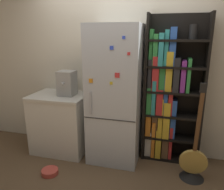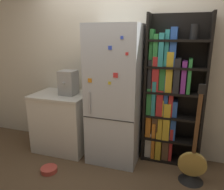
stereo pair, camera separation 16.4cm
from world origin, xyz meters
TOP-DOWN VIEW (x-y plane):
  - ground_plane at (0.00, 0.00)m, footprint 16.00×16.00m
  - wall_back at (0.00, 0.47)m, footprint 8.00×0.05m
  - refrigerator at (-0.00, 0.14)m, footprint 0.69×0.64m
  - bookshelf at (0.69, 0.33)m, footprint 0.78×0.29m
  - kitchen_counter at (-0.86, 0.14)m, footprint 0.82×0.63m
  - espresso_machine at (-0.73, 0.17)m, footprint 0.23×0.29m
  - guitar at (1.06, -0.10)m, footprint 0.34×0.31m
  - pet_bowl at (-0.71, -0.49)m, footprint 0.22×0.22m

SIDE VIEW (x-z plane):
  - ground_plane at x=0.00m, z-range 0.00..0.00m
  - pet_bowl at x=-0.71m, z-range 0.00..0.07m
  - guitar at x=1.06m, z-range -0.45..0.81m
  - kitchen_counter at x=-0.86m, z-range 0.00..0.89m
  - bookshelf at x=0.69m, z-range -0.07..1.95m
  - refrigerator at x=0.00m, z-range 0.00..1.89m
  - espresso_machine at x=-0.73m, z-range 0.89..1.25m
  - wall_back at x=0.00m, z-range 0.00..2.60m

